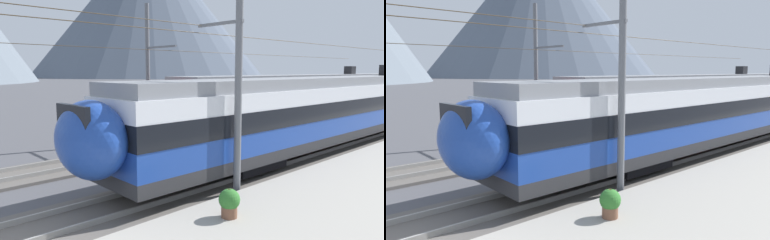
# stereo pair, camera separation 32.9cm
# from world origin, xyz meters

# --- Properties ---
(train_near_platform) EXTENTS (33.82, 2.91, 4.27)m
(train_near_platform) POSITION_xyz_m (19.41, 1.12, 2.23)
(train_near_platform) COLOR #2D2D30
(train_near_platform) RESTS_ON track_near
(train_far_track) EXTENTS (33.15, 2.94, 4.27)m
(train_far_track) POSITION_xyz_m (26.64, 6.81, 2.23)
(train_far_track) COLOR #2D2D30
(train_far_track) RESTS_ON track_far
(catenary_mast_mid) EXTENTS (41.06, 1.98, 8.13)m
(catenary_mast_mid) POSITION_xyz_m (7.59, -0.45, 4.19)
(catenary_mast_mid) COLOR slate
(catenary_mast_mid) RESTS_ON ground
(catenary_mast_far_side) EXTENTS (41.06, 2.65, 7.93)m
(catenary_mast_far_side) POSITION_xyz_m (11.09, 8.99, 4.10)
(catenary_mast_far_side) COLOR slate
(catenary_mast_far_side) RESTS_ON ground
(potted_plant_platform_edge) EXTENTS (0.57, 0.57, 0.77)m
(potted_plant_platform_edge) POSITION_xyz_m (5.46, -2.11, 0.81)
(potted_plant_platform_edge) COLOR brown
(potted_plant_platform_edge) RESTS_ON platform_slab
(mountain_right_ridge) EXTENTS (143.29, 143.29, 88.29)m
(mountain_right_ridge) POSITION_xyz_m (139.70, 184.80, 44.14)
(mountain_right_ridge) COLOR #515B6B
(mountain_right_ridge) RESTS_ON ground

